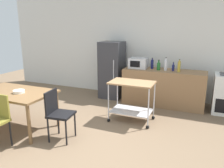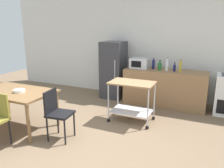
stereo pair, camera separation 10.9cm
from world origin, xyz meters
name	(u,v)px [view 1 (the left image)]	position (x,y,z in m)	size (l,w,h in m)	color
ground_plane	(79,146)	(0.00, 0.00, 0.00)	(12.00, 12.00, 0.00)	brown
back_wall	(137,45)	(0.00, 3.20, 1.45)	(8.40, 0.12, 2.90)	silver
kitchen_counter	(163,88)	(0.90, 2.60, 0.45)	(2.00, 0.64, 0.90)	olive
dining_table	(14,95)	(-1.49, 0.13, 0.67)	(1.50, 0.90, 0.75)	brown
chair_black	(58,112)	(-0.46, 0.08, 0.52)	(0.44, 0.44, 0.89)	black
refrigerator	(112,70)	(-0.55, 2.70, 0.78)	(0.60, 0.63, 1.55)	#333338
kitchen_cart	(132,95)	(0.48, 1.34, 0.57)	(0.91, 0.57, 0.85)	#A37A51
microwave	(138,63)	(0.23, 2.61, 1.03)	(0.46, 0.35, 0.26)	silver
bottle_soy_sauce	(152,64)	(0.58, 2.66, 1.02)	(0.07, 0.07, 0.27)	navy
bottle_wine	(159,66)	(0.76, 2.56, 1.00)	(0.08, 0.08, 0.25)	#1E6628
bottle_soda	(166,65)	(0.93, 2.57, 1.03)	(0.07, 0.07, 0.32)	silver
bottle_hot_sauce	(173,67)	(1.11, 2.58, 0.98)	(0.06, 0.06, 0.22)	navy
bottle_sesame_oil	(179,66)	(1.25, 2.51, 1.03)	(0.07, 0.07, 0.30)	gold
fruit_bowl	(19,92)	(-1.33, 0.09, 0.78)	(0.21, 0.21, 0.05)	white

